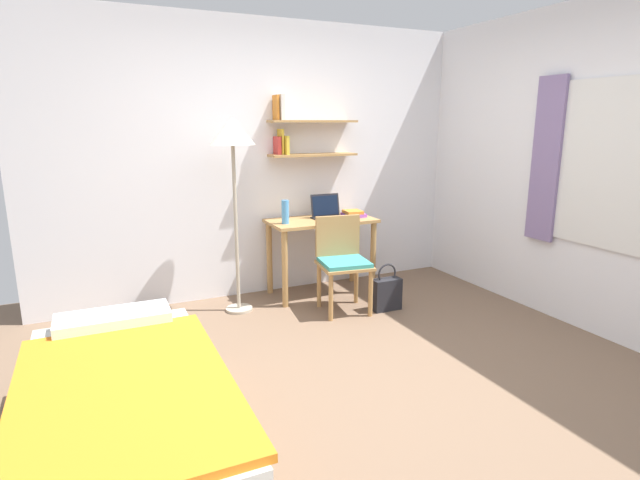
{
  "coord_description": "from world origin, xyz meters",
  "views": [
    {
      "loc": [
        -1.58,
        -2.63,
        1.66
      ],
      "look_at": [
        -0.13,
        0.51,
        0.85
      ],
      "focal_mm": 28.21,
      "sensor_mm": 36.0,
      "label": 1
    }
  ],
  "objects_px": {
    "desk_chair": "(342,259)",
    "laptop": "(327,212)",
    "bed": "(126,419)",
    "water_bottle": "(285,212)",
    "handbag": "(386,293)",
    "book_stack": "(353,214)",
    "standing_lamp": "(233,143)",
    "desk": "(321,234)"
  },
  "relations": [
    {
      "from": "desk",
      "to": "bed",
      "type": "bearing_deg",
      "value": -135.34
    },
    {
      "from": "book_stack",
      "to": "water_bottle",
      "type": "bearing_deg",
      "value": -176.22
    },
    {
      "from": "desk_chair",
      "to": "book_stack",
      "type": "xyz_separation_m",
      "value": [
        0.36,
        0.48,
        0.3
      ]
    },
    {
      "from": "desk",
      "to": "water_bottle",
      "type": "distance_m",
      "value": 0.47
    },
    {
      "from": "book_stack",
      "to": "standing_lamp",
      "type": "bearing_deg",
      "value": -174.68
    },
    {
      "from": "desk_chair",
      "to": "handbag",
      "type": "xyz_separation_m",
      "value": [
        0.36,
        -0.18,
        -0.32
      ]
    },
    {
      "from": "standing_lamp",
      "to": "laptop",
      "type": "relative_size",
      "value": 5.57
    },
    {
      "from": "handbag",
      "to": "laptop",
      "type": "bearing_deg",
      "value": 110.69
    },
    {
      "from": "desk",
      "to": "standing_lamp",
      "type": "distance_m",
      "value": 1.26
    },
    {
      "from": "water_bottle",
      "to": "desk_chair",
      "type": "bearing_deg",
      "value": -48.68
    },
    {
      "from": "water_bottle",
      "to": "handbag",
      "type": "distance_m",
      "value": 1.18
    },
    {
      "from": "bed",
      "to": "water_bottle",
      "type": "distance_m",
      "value": 2.51
    },
    {
      "from": "bed",
      "to": "book_stack",
      "type": "xyz_separation_m",
      "value": [
        2.3,
        1.92,
        0.54
      ]
    },
    {
      "from": "bed",
      "to": "desk",
      "type": "xyz_separation_m",
      "value": [
        1.95,
        1.93,
        0.36
      ]
    },
    {
      "from": "desk",
      "to": "book_stack",
      "type": "distance_m",
      "value": 0.39
    },
    {
      "from": "desk",
      "to": "laptop",
      "type": "xyz_separation_m",
      "value": [
        0.08,
        0.02,
        0.21
      ]
    },
    {
      "from": "standing_lamp",
      "to": "desk_chair",
      "type": "bearing_deg",
      "value": -22.75
    },
    {
      "from": "desk",
      "to": "book_stack",
      "type": "bearing_deg",
      "value": -1.46
    },
    {
      "from": "bed",
      "to": "desk_chair",
      "type": "bearing_deg",
      "value": 36.74
    },
    {
      "from": "standing_lamp",
      "to": "book_stack",
      "type": "xyz_separation_m",
      "value": [
        1.23,
        0.11,
        -0.71
      ]
    },
    {
      "from": "handbag",
      "to": "water_bottle",
      "type": "bearing_deg",
      "value": 140.21
    },
    {
      "from": "desk",
      "to": "book_stack",
      "type": "relative_size",
      "value": 4.29
    },
    {
      "from": "water_bottle",
      "to": "book_stack",
      "type": "relative_size",
      "value": 0.92
    },
    {
      "from": "bed",
      "to": "water_bottle",
      "type": "height_order",
      "value": "water_bottle"
    },
    {
      "from": "water_bottle",
      "to": "bed",
      "type": "bearing_deg",
      "value": -129.82
    },
    {
      "from": "desk",
      "to": "standing_lamp",
      "type": "xyz_separation_m",
      "value": [
        -0.88,
        -0.12,
        0.89
      ]
    },
    {
      "from": "desk_chair",
      "to": "laptop",
      "type": "height_order",
      "value": "laptop"
    },
    {
      "from": "desk",
      "to": "handbag",
      "type": "bearing_deg",
      "value": -62.99
    },
    {
      "from": "standing_lamp",
      "to": "laptop",
      "type": "xyz_separation_m",
      "value": [
        0.96,
        0.15,
        -0.68
      ]
    },
    {
      "from": "standing_lamp",
      "to": "handbag",
      "type": "bearing_deg",
      "value": -24.07
    },
    {
      "from": "laptop",
      "to": "water_bottle",
      "type": "height_order",
      "value": "laptop"
    },
    {
      "from": "desk",
      "to": "water_bottle",
      "type": "bearing_deg",
      "value": -171.62
    },
    {
      "from": "book_stack",
      "to": "handbag",
      "type": "distance_m",
      "value": 0.91
    },
    {
      "from": "standing_lamp",
      "to": "handbag",
      "type": "relative_size",
      "value": 3.92
    },
    {
      "from": "desk_chair",
      "to": "water_bottle",
      "type": "xyz_separation_m",
      "value": [
        -0.38,
        0.43,
        0.38
      ]
    },
    {
      "from": "bed",
      "to": "standing_lamp",
      "type": "height_order",
      "value": "standing_lamp"
    },
    {
      "from": "water_bottle",
      "to": "laptop",
      "type": "bearing_deg",
      "value": 9.91
    },
    {
      "from": "desk",
      "to": "handbag",
      "type": "distance_m",
      "value": 0.87
    },
    {
      "from": "desk",
      "to": "handbag",
      "type": "xyz_separation_m",
      "value": [
        0.34,
        -0.67,
        -0.44
      ]
    },
    {
      "from": "bed",
      "to": "desk",
      "type": "relative_size",
      "value": 1.8
    },
    {
      "from": "bed",
      "to": "book_stack",
      "type": "relative_size",
      "value": 7.72
    },
    {
      "from": "handbag",
      "to": "desk",
      "type": "bearing_deg",
      "value": 117.01
    }
  ]
}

